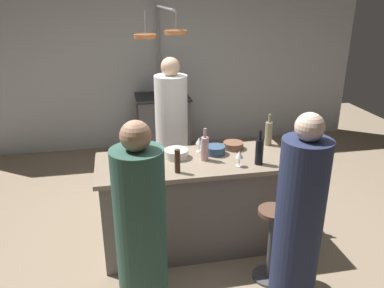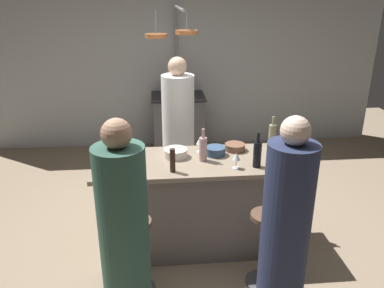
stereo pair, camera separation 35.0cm
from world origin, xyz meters
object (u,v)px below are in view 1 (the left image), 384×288
guest_right (298,228)px  wine_glass_near_left_guest (239,155)px  wine_bottle_white (269,133)px  bar_stool_right (271,241)px  guest_left (142,243)px  wine_bottle_rose (205,148)px  bar_stool_left (147,257)px  stove_range (163,124)px  mixing_bowl_ceramic (176,154)px  wine_glass_near_right_guest (199,142)px  mixing_bowl_wooden (233,145)px  wine_bottle_dark (259,151)px  mixing_bowl_blue (215,150)px  chef (172,139)px  pepper_mill (177,161)px

guest_right → wine_glass_near_left_guest: 0.85m
wine_bottle_white → wine_glass_near_left_guest: 0.62m
bar_stool_right → guest_left: (-1.10, -0.34, 0.37)m
wine_bottle_rose → bar_stool_left: bearing=-134.8°
stove_range → wine_glass_near_left_guest: bearing=-82.5°
bar_stool_left → mixing_bowl_ceramic: 0.98m
wine_glass_near_right_guest → mixing_bowl_wooden: size_ratio=0.74×
stove_range → wine_bottle_dark: bearing=-78.5°
mixing_bowl_wooden → wine_glass_near_left_guest: bearing=-99.9°
bar_stool_left → wine_bottle_white: size_ratio=2.11×
bar_stool_left → mixing_bowl_wooden: 1.37m
wine_glass_near_left_guest → mixing_bowl_blue: wine_glass_near_left_guest is taller
guest_right → mixing_bowl_ceramic: bearing=123.0°
bar_stool_right → wine_bottle_rose: (-0.44, 0.61, 0.64)m
bar_stool_right → wine_glass_near_left_guest: wine_glass_near_left_guest is taller
bar_stool_right → mixing_bowl_ceramic: 1.14m
wine_bottle_white → wine_glass_near_right_guest: 0.72m
bar_stool_right → guest_right: bearing=-87.2°
wine_bottle_white → mixing_bowl_ceramic: size_ratio=1.47×
chef → mixing_bowl_ceramic: 0.81m
chef → bar_stool_left: size_ratio=2.50×
pepper_mill → wine_bottle_rose: (0.29, 0.21, 0.01)m
chef → guest_left: chef is taller
stove_range → mixing_bowl_ceramic: mixing_bowl_ceramic is taller
wine_bottle_dark → mixing_bowl_ceramic: 0.76m
bar_stool_left → guest_right: bearing=-19.5°
wine_glass_near_right_guest → mixing_bowl_wooden: wine_glass_near_right_guest is taller
bar_stool_right → guest_right: 0.53m
wine_bottle_rose → mixing_bowl_wooden: (0.34, 0.22, -0.08)m
pepper_mill → wine_bottle_white: 1.09m
bar_stool_right → wine_bottle_white: bearing=72.8°
pepper_mill → wine_glass_near_left_guest: (0.55, 0.02, 0.00)m
bar_stool_right → wine_bottle_rose: bearing=126.2°
stove_range → bar_stool_right: size_ratio=1.31×
wine_bottle_dark → mixing_bowl_ceramic: size_ratio=1.45×
wine_glass_near_left_guest → mixing_bowl_ceramic: bearing=149.5°
bar_stool_right → pepper_mill: bearing=151.7°
wine_glass_near_left_guest → wine_glass_near_right_guest: bearing=124.8°
wine_bottle_rose → mixing_bowl_blue: bearing=42.7°
bar_stool_right → wine_glass_near_right_guest: wine_glass_near_right_guest is taller
bar_stool_right → guest_left: 1.21m
guest_right → wine_bottle_dark: (-0.01, 0.80, 0.27)m
guest_right → mixing_bowl_wooden: size_ratio=8.22×
guest_left → wine_glass_near_right_guest: size_ratio=11.08×
wine_bottle_dark → pepper_mill: bearing=-177.4°
pepper_mill → wine_bottle_dark: (0.74, 0.03, 0.02)m
chef → wine_glass_near_right_guest: size_ratio=11.66×
bar_stool_left → wine_bottle_white: wine_bottle_white is taller
guest_right → mixing_bowl_wooden: (-0.12, 1.20, 0.18)m
pepper_mill → wine_glass_near_right_guest: pepper_mill is taller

